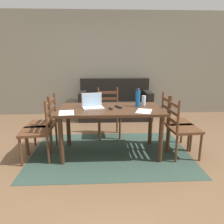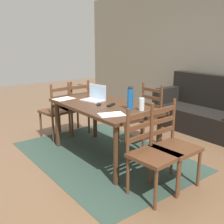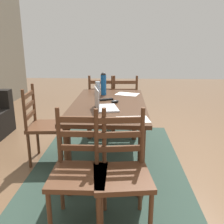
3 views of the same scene
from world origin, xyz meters
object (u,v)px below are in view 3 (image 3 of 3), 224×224
(drinking_glass, at_px, (98,87))
(tv_remote, at_px, (106,99))
(dining_table, at_px, (109,111))
(chair_far_head, at_px, (44,125))
(chair_left_near, at_px, (121,173))
(chair_right_near, at_px, (123,104))
(water_bottle, at_px, (104,83))
(laptop, at_px, (102,104))
(chair_right_far, at_px, (103,104))
(chair_left_far, at_px, (79,172))
(computer_mouse, at_px, (115,101))

(drinking_glass, xyz_separation_m, tv_remote, (-0.43, -0.15, -0.07))
(drinking_glass, bearing_deg, dining_table, -161.69)
(tv_remote, bearing_deg, chair_far_head, 74.16)
(chair_left_near, bearing_deg, chair_right_near, -0.22)
(chair_far_head, relative_size, water_bottle, 3.16)
(laptop, bearing_deg, chair_right_near, -9.24)
(chair_right_far, xyz_separation_m, tv_remote, (-0.97, -0.13, 0.31))
(chair_left_near, height_order, laptop, laptop)
(chair_left_near, distance_m, chair_right_near, 2.20)
(chair_right_far, relative_size, drinking_glass, 5.96)
(drinking_glass, bearing_deg, laptop, -170.92)
(chair_left_near, xyz_separation_m, chair_left_far, (0.00, 0.34, 0.00))
(chair_left_far, bearing_deg, dining_table, -8.85)
(water_bottle, bearing_deg, tv_remote, -169.38)
(dining_table, xyz_separation_m, computer_mouse, (-0.00, -0.07, 0.11))
(dining_table, xyz_separation_m, laptop, (-0.28, 0.05, 0.16))
(chair_left_near, height_order, chair_left_far, same)
(chair_left_far, height_order, drinking_glass, chair_left_far)
(drinking_glass, distance_m, tv_remote, 0.46)
(drinking_glass, bearing_deg, computer_mouse, -155.46)
(chair_right_far, xyz_separation_m, laptop, (-1.38, -0.12, 0.35))
(chair_far_head, bearing_deg, water_bottle, -57.51)
(chair_far_head, height_order, water_bottle, water_bottle)
(tv_remote, bearing_deg, laptop, 152.48)
(chair_left_far, height_order, tv_remote, chair_left_far)
(chair_left_far, xyz_separation_m, water_bottle, (1.54, -0.07, 0.45))
(chair_left_far, distance_m, laptop, 0.90)
(chair_right_near, xyz_separation_m, laptop, (-1.38, 0.22, 0.35))
(chair_far_head, relative_size, chair_right_far, 1.00)
(chair_right_far, xyz_separation_m, computer_mouse, (-1.10, -0.24, 0.31))
(chair_far_head, bearing_deg, chair_left_near, -138.68)
(chair_left_far, distance_m, computer_mouse, 1.16)
(chair_far_head, distance_m, chair_right_far, 1.27)
(chair_right_far, bearing_deg, laptop, -175.10)
(laptop, height_order, water_bottle, water_bottle)
(chair_far_head, relative_size, chair_right_near, 1.00)
(chair_right_near, xyz_separation_m, water_bottle, (-0.65, 0.27, 0.45))
(dining_table, height_order, chair_left_near, chair_left_near)
(chair_right_far, relative_size, tv_remote, 5.59)
(laptop, relative_size, drinking_glass, 2.27)
(water_bottle, relative_size, computer_mouse, 3.01)
(chair_right_far, bearing_deg, chair_far_head, 150.27)
(chair_far_head, xyz_separation_m, water_bottle, (0.45, -0.70, 0.45))
(laptop, bearing_deg, chair_left_near, -165.18)
(chair_right_far, xyz_separation_m, drinking_glass, (-0.54, 0.02, 0.38))
(chair_right_near, distance_m, laptop, 1.44)
(drinking_glass, relative_size, tv_remote, 0.94)
(dining_table, relative_size, chair_left_near, 1.70)
(chair_far_head, bearing_deg, computer_mouse, -90.02)
(dining_table, relative_size, drinking_glass, 10.16)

